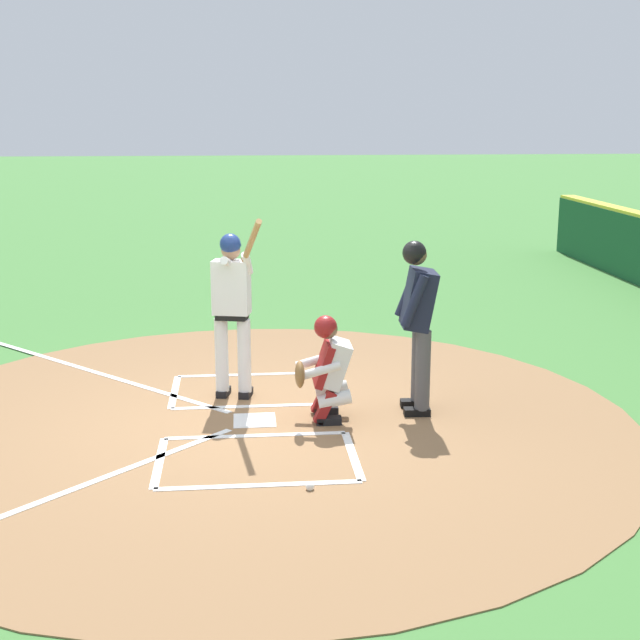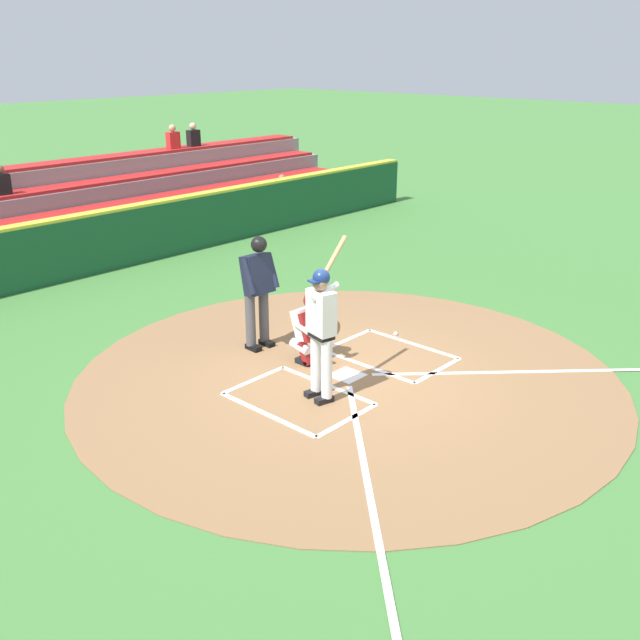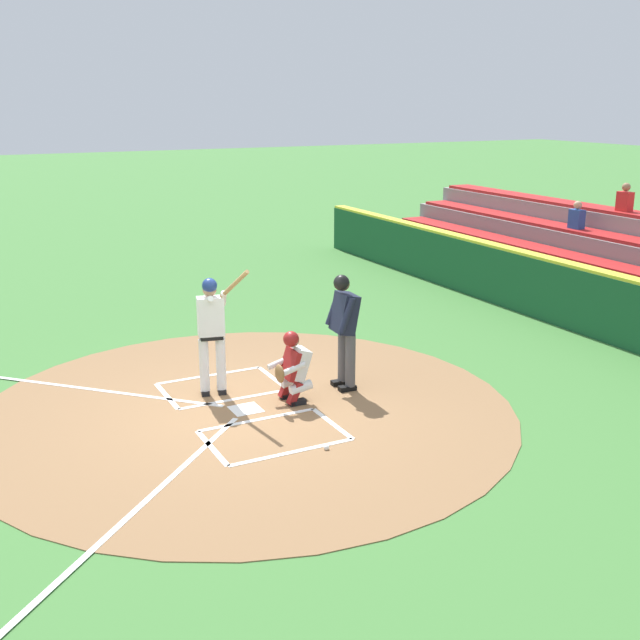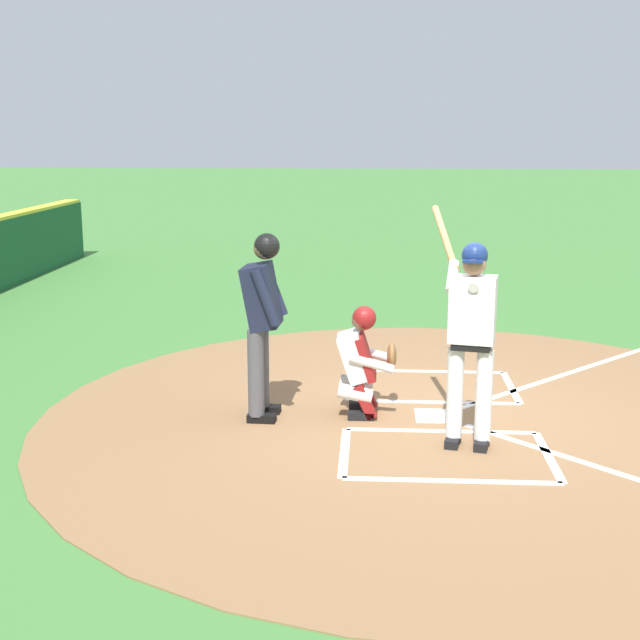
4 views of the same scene
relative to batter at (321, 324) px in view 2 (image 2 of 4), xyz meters
The scene contains 9 objects.
ground_plane 1.37m from the batter, 165.42° to the right, with size 120.00×120.00×0.00m, color #427A38.
dirt_circle 1.37m from the batter, 165.42° to the right, with size 8.00×8.00×0.01m, color olive.
home_plate_and_chalk 1.51m from the batter, 139.87° to the left, with size 7.93×4.91×0.01m.
batter is the anchor object (origin of this frame).
catcher 1.37m from the batter, 130.56° to the right, with size 0.59×0.60×1.13m.
plate_umpire 2.06m from the batter, 108.62° to the right, with size 0.60×0.43×1.86m.
baseball 2.85m from the batter, 165.97° to the right, with size 0.07×0.07×0.07m, color white.
backstop_wall 7.76m from the batter, 95.91° to the right, with size 22.00×0.36×1.31m.
bleacher_stand 10.45m from the batter, 94.41° to the right, with size 20.00×3.40×2.55m.
Camera 2 is at (7.41, 6.23, 4.54)m, focal length 40.36 mm.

